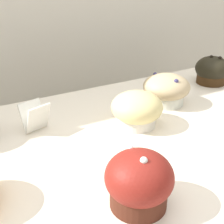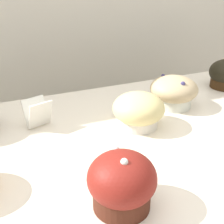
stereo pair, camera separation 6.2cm
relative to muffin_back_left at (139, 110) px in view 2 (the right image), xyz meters
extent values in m
cube|color=beige|center=(0.00, 0.52, -0.04)|extent=(3.20, 0.10, 1.80)
cylinder|color=silver|center=(0.00, 0.00, -0.02)|extent=(0.08, 0.08, 0.04)
ellipsoid|color=#DAC982|center=(0.00, 0.00, 0.01)|extent=(0.11, 0.11, 0.06)
cylinder|color=silver|center=(0.12, 0.06, -0.01)|extent=(0.09, 0.09, 0.04)
ellipsoid|color=tan|center=(0.12, 0.06, 0.01)|extent=(0.11, 0.11, 0.06)
sphere|color=navy|center=(0.12, 0.03, 0.03)|extent=(0.01, 0.01, 0.01)
sphere|color=navy|center=(0.11, 0.09, 0.03)|extent=(0.01, 0.01, 0.01)
cylinder|color=#492014|center=(-0.13, -0.20, -0.01)|extent=(0.08, 0.08, 0.05)
ellipsoid|color=maroon|center=(-0.13, -0.20, 0.01)|extent=(0.10, 0.10, 0.07)
sphere|color=white|center=(-0.14, -0.22, 0.05)|extent=(0.01, 0.01, 0.01)
sphere|color=white|center=(-0.13, -0.17, 0.04)|extent=(0.01, 0.01, 0.01)
cube|color=white|center=(-0.20, 0.09, 0.00)|extent=(0.05, 0.04, 0.06)
cube|color=silver|center=(-0.19, 0.07, 0.00)|extent=(0.05, 0.04, 0.06)
camera|label=1|loc=(-0.34, -0.49, 0.27)|focal=50.00mm
camera|label=2|loc=(-0.28, -0.51, 0.27)|focal=50.00mm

